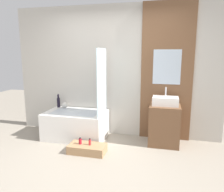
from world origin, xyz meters
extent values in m
plane|color=gray|center=(0.00, 0.00, 0.00)|extent=(12.00, 12.00, 0.00)
cube|color=#B7B2A8|center=(0.00, 1.58, 1.30)|extent=(4.20, 0.06, 2.60)
cube|color=brown|center=(1.03, 1.53, 1.30)|extent=(0.96, 0.03, 2.60)
cube|color=#ADBCCC|center=(1.03, 1.51, 1.41)|extent=(0.51, 0.01, 0.65)
cube|color=white|center=(-0.69, 1.16, 0.26)|extent=(1.19, 0.75, 0.53)
cube|color=silver|center=(-0.69, 1.16, 0.52)|extent=(0.93, 0.52, 0.01)
cube|color=silver|center=(-0.12, 1.10, 1.14)|extent=(0.01, 0.59, 1.23)
cube|color=#A87F56|center=(-0.23, 0.55, 0.07)|extent=(0.63, 0.33, 0.14)
cube|color=brown|center=(1.03, 1.25, 0.37)|extent=(0.54, 0.52, 0.74)
cube|color=white|center=(1.03, 1.25, 0.82)|extent=(0.46, 0.31, 0.15)
cylinder|color=silver|center=(1.03, 1.34, 0.98)|extent=(0.02, 0.02, 0.17)
cylinder|color=black|center=(-1.20, 1.45, 0.63)|extent=(0.07, 0.07, 0.20)
cylinder|color=black|center=(-1.20, 1.45, 0.77)|extent=(0.04, 0.04, 0.08)
sphere|color=silver|center=(-1.04, 1.42, 0.59)|extent=(0.12, 0.12, 0.12)
cylinder|color=#B21928|center=(-0.35, 0.55, 0.19)|extent=(0.05, 0.05, 0.09)
cylinder|color=black|center=(-0.35, 0.55, 0.25)|extent=(0.03, 0.03, 0.02)
cylinder|color=red|center=(-0.18, 0.55, 0.19)|extent=(0.04, 0.04, 0.10)
cylinder|color=black|center=(-0.18, 0.55, 0.25)|extent=(0.02, 0.02, 0.02)
camera|label=1|loc=(1.00, -2.72, 1.66)|focal=35.00mm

